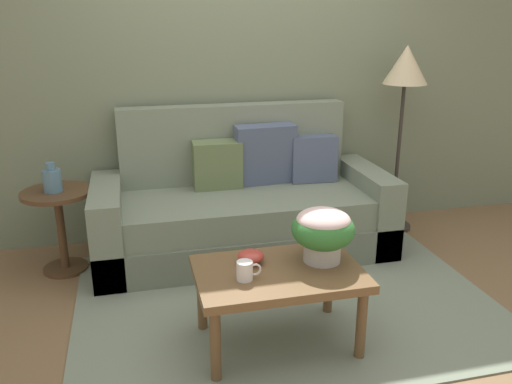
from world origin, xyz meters
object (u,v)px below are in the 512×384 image
object	(u,v)px
coffee_table	(278,280)
side_table	(59,216)
couch	(243,208)
floor_lamp	(405,80)
potted_plant	(323,230)
coffee_mug	(245,271)
snack_bowl	(251,256)
table_vase	(52,180)

from	to	relation	value
coffee_table	side_table	xyz separation A→B (m)	(-1.22, 1.21, 0.02)
couch	floor_lamp	xyz separation A→B (m)	(1.33, 0.12, 0.91)
couch	floor_lamp	size ratio (longest dim) A/B	1.44
coffee_table	side_table	distance (m)	1.72
coffee_table	potted_plant	world-z (taller)	potted_plant
coffee_table	potted_plant	distance (m)	0.36
side_table	floor_lamp	world-z (taller)	floor_lamp
side_table	floor_lamp	size ratio (longest dim) A/B	0.39
coffee_mug	couch	bearing A→B (deg)	78.09
potted_plant	coffee_table	bearing A→B (deg)	-169.23
coffee_table	coffee_mug	world-z (taller)	coffee_mug
potted_plant	snack_bowl	xyz separation A→B (m)	(-0.38, 0.06, -0.14)
coffee_mug	potted_plant	bearing A→B (deg)	14.14
side_table	snack_bowl	bearing A→B (deg)	-44.79
coffee_mug	snack_bowl	size ratio (longest dim) A/B	0.89
couch	coffee_table	xyz separation A→B (m)	(-0.08, -1.26, 0.05)
snack_bowl	table_vase	world-z (taller)	table_vase
side_table	potted_plant	distance (m)	1.90
coffee_mug	table_vase	bearing A→B (deg)	129.73
potted_plant	coffee_mug	distance (m)	0.49
couch	table_vase	xyz separation A→B (m)	(-1.32, -0.06, 0.34)
floor_lamp	table_vase	xyz separation A→B (m)	(-2.65, -0.18, -0.57)
couch	floor_lamp	distance (m)	1.61
coffee_table	potted_plant	xyz separation A→B (m)	(0.26, 0.05, 0.24)
side_table	couch	bearing A→B (deg)	2.09
coffee_table	floor_lamp	distance (m)	2.15
couch	table_vase	size ratio (longest dim) A/B	10.68
coffee_table	snack_bowl	bearing A→B (deg)	137.06
floor_lamp	potted_plant	world-z (taller)	floor_lamp
couch	coffee_mug	distance (m)	1.36
potted_plant	coffee_mug	xyz separation A→B (m)	(-0.45, -0.11, -0.13)
couch	coffee_mug	size ratio (longest dim) A/B	16.81
side_table	coffee_mug	size ratio (longest dim) A/B	4.60
couch	side_table	distance (m)	1.31
side_table	table_vase	world-z (taller)	table_vase
coffee_mug	floor_lamp	bearing A→B (deg)	41.89
potted_plant	table_vase	world-z (taller)	table_vase
couch	snack_bowl	size ratio (longest dim) A/B	15.03
floor_lamp	potted_plant	distance (m)	1.86
couch	side_table	world-z (taller)	couch
potted_plant	side_table	bearing A→B (deg)	142.03
coffee_table	coffee_mug	size ratio (longest dim) A/B	6.82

